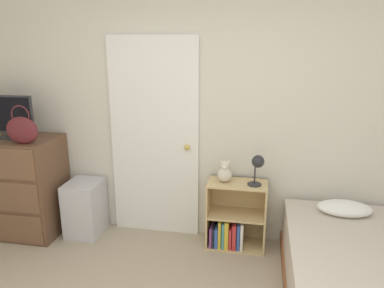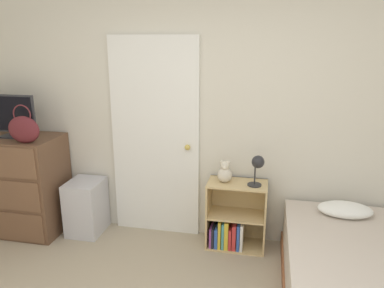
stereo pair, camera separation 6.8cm
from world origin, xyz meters
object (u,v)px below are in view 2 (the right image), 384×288
storage_bin (86,207)px  dresser (23,184)px  teddy_bear (225,173)px  bookshelf (233,222)px  desk_lamp (258,165)px  bed (357,284)px  tv (8,115)px  handbag (24,129)px

storage_bin → dresser: bearing=-172.9°
teddy_bear → bookshelf: bearing=-1.8°
bookshelf → desk_lamp: desk_lamp is taller
desk_lamp → bed: 1.22m
storage_bin → desk_lamp: bearing=-0.2°
bookshelf → bed: bearing=-37.2°
bookshelf → desk_lamp: 0.66m
dresser → tv: bearing=-170.3°
dresser → bed: size_ratio=0.55×
storage_bin → bookshelf: (1.53, 0.04, -0.03)m
teddy_bear → desk_lamp: 0.33m
bookshelf → teddy_bear: size_ratio=3.09×
tv → handbag: bearing=-31.4°
bookshelf → storage_bin: bearing=-178.6°
tv → teddy_bear: size_ratio=2.69×
handbag → teddy_bear: handbag is taller
teddy_bear → storage_bin: bearing=-178.4°
dresser → bookshelf: dresser is taller
tv → handbag: (0.28, -0.17, -0.09)m
handbag → storage_bin: handbag is taller
teddy_bear → desk_lamp: size_ratio=0.73×
desk_lamp → bookshelf: bearing=168.4°
bookshelf → bed: bookshelf is taller
bookshelf → tv: bearing=-176.7°
desk_lamp → tv: bearing=-178.0°
tv → handbag: size_ratio=1.57×
handbag → desk_lamp: handbag is taller
teddy_bear → bed: bearing=-35.0°
bookshelf → teddy_bear: teddy_bear is taller
handbag → storage_bin: size_ratio=0.65×
dresser → teddy_bear: dresser is taller
tv → bed: tv is taller
tv → bed: 3.43m
handbag → bed: (2.94, -0.45, -0.92)m
teddy_bear → bed: teddy_bear is taller
handbag → bookshelf: (1.95, 0.30, -0.91)m
tv → teddy_bear: (2.14, 0.13, -0.49)m
tv → bed: size_ratio=0.31×
storage_bin → bed: bed is taller
storage_bin → bed: size_ratio=0.31×
dresser → handbag: 0.71m
tv → storage_bin: bearing=7.3°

